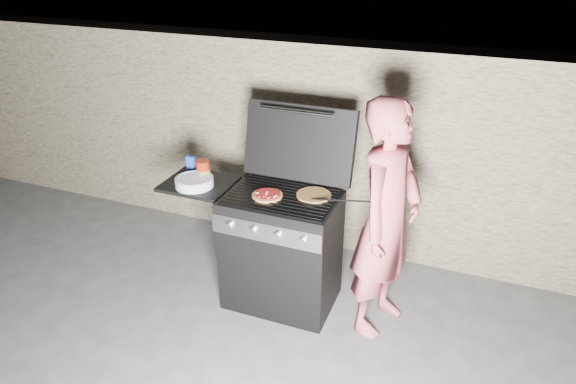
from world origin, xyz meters
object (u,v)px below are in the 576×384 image
(sauce_jar, at_px, (203,170))
(person, at_px, (387,221))
(gas_grill, at_px, (251,243))
(pizza_topped, at_px, (267,195))

(sauce_jar, distance_m, person, 1.41)
(gas_grill, relative_size, sauce_jar, 8.56)
(pizza_topped, distance_m, sauce_jar, 0.57)
(person, bearing_deg, pizza_topped, 111.02)
(pizza_topped, xyz_separation_m, sauce_jar, (-0.56, 0.09, 0.06))
(gas_grill, bearing_deg, sauce_jar, 173.29)
(gas_grill, xyz_separation_m, person, (1.00, 0.03, 0.39))
(pizza_topped, height_order, sauce_jar, sauce_jar)
(gas_grill, xyz_separation_m, pizza_topped, (0.16, -0.04, 0.47))
(pizza_topped, height_order, person, person)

